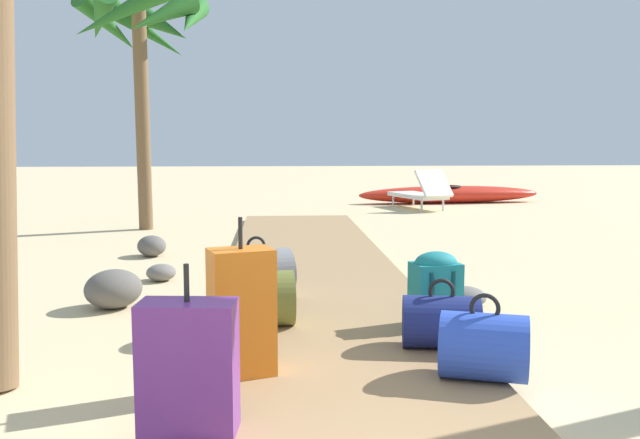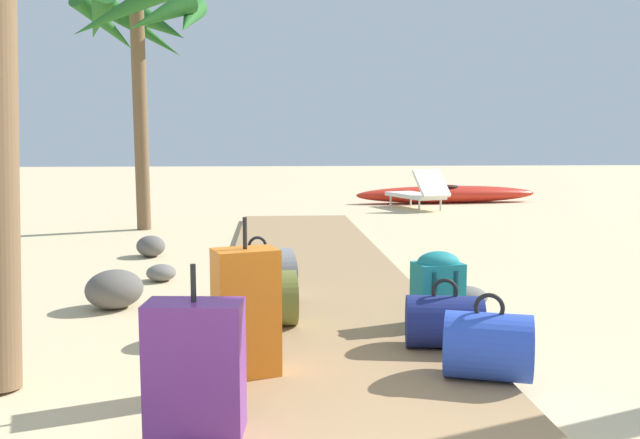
% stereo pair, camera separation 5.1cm
% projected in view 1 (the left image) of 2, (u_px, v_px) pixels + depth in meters
% --- Properties ---
extents(ground_plane, '(60.00, 60.00, 0.00)m').
position_uv_depth(ground_plane, '(322.00, 308.00, 5.56)').
color(ground_plane, '#D1BA8C').
extents(boardwalk, '(1.71, 10.16, 0.08)m').
position_uv_depth(boardwalk, '(315.00, 278.00, 6.56)').
color(boardwalk, '#9E7A51').
rests_on(boardwalk, ground).
extents(suitcase_purple, '(0.44, 0.26, 0.76)m').
position_uv_depth(suitcase_purple, '(188.00, 367.00, 2.98)').
color(suitcase_purple, '#6B2D84').
rests_on(suitcase_purple, boardwalk).
extents(duffel_bag_navy, '(0.52, 0.40, 0.44)m').
position_uv_depth(duffel_bag_navy, '(441.00, 322.00, 4.22)').
color(duffel_bag_navy, navy).
rests_on(duffel_bag_navy, boardwalk).
extents(backpack_teal, '(0.36, 0.30, 0.52)m').
position_uv_depth(backpack_teal, '(436.00, 286.00, 4.74)').
color(backpack_teal, '#197A7F').
rests_on(backpack_teal, boardwalk).
extents(duffel_bag_grey, '(0.66, 0.55, 0.51)m').
position_uv_depth(duffel_bag_grey, '(256.00, 273.00, 5.58)').
color(duffel_bag_grey, slate).
rests_on(duffel_bag_grey, boardwalk).
extents(duffel_bag_blue, '(0.55, 0.49, 0.47)m').
position_uv_depth(duffel_bag_blue, '(484.00, 346.00, 3.66)').
color(duffel_bag_blue, '#2847B7').
rests_on(duffel_bag_blue, boardwalk).
extents(duffel_bag_olive, '(0.61, 0.42, 0.50)m').
position_uv_depth(duffel_bag_olive, '(252.00, 299.00, 4.71)').
color(duffel_bag_olive, olive).
rests_on(duffel_bag_olive, boardwalk).
extents(suitcase_orange, '(0.39, 0.32, 0.87)m').
position_uv_depth(suitcase_orange, '(242.00, 312.00, 3.72)').
color(suitcase_orange, orange).
rests_on(suitcase_orange, boardwalk).
extents(palm_tree_far_left, '(1.98, 1.95, 3.64)m').
position_uv_depth(palm_tree_far_left, '(143.00, 31.00, 10.04)').
color(palm_tree_far_left, brown).
rests_on(palm_tree_far_left, ground).
extents(lounge_chair, '(1.07, 1.64, 0.80)m').
position_uv_depth(lounge_chair, '(421.00, 193.00, 13.41)').
color(lounge_chair, white).
rests_on(lounge_chair, ground).
extents(kayak, '(4.10, 1.07, 0.38)m').
position_uv_depth(kayak, '(450.00, 194.00, 14.76)').
color(kayak, red).
rests_on(kayak, ground).
extents(rock_right_near, '(0.36, 0.32, 0.17)m').
position_uv_depth(rock_right_near, '(465.00, 297.00, 5.58)').
color(rock_right_near, slate).
rests_on(rock_right_near, ground).
extents(rock_left_far, '(0.46, 0.49, 0.25)m').
position_uv_depth(rock_left_far, '(152.00, 246.00, 8.01)').
color(rock_left_far, '#5B5651').
rests_on(rock_left_far, ground).
extents(rock_left_near, '(0.64, 0.64, 0.32)m').
position_uv_depth(rock_left_near, '(113.00, 289.00, 5.54)').
color(rock_left_near, '#5B5651').
rests_on(rock_left_near, ground).
extents(rock_left_mid, '(0.33, 0.34, 0.16)m').
position_uv_depth(rock_left_mid, '(161.00, 272.00, 6.62)').
color(rock_left_mid, slate).
rests_on(rock_left_mid, ground).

